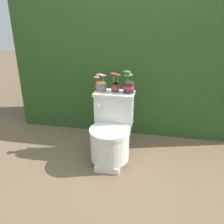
{
  "coord_description": "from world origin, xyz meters",
  "views": [
    {
      "loc": [
        0.35,
        -2.22,
        1.59
      ],
      "look_at": [
        -0.1,
        0.09,
        0.55
      ],
      "focal_mm": 40.0,
      "sensor_mm": 36.0,
      "label": 1
    }
  ],
  "objects_px": {
    "potted_plant_midleft": "(115,85)",
    "potted_plant_middle": "(129,85)",
    "toilet": "(111,133)",
    "potted_plant_left": "(101,85)"
  },
  "relations": [
    {
      "from": "toilet",
      "to": "potted_plant_left",
      "type": "height_order",
      "value": "potted_plant_left"
    },
    {
      "from": "toilet",
      "to": "potted_plant_left",
      "type": "xyz_separation_m",
      "value": [
        -0.15,
        0.19,
        0.46
      ]
    },
    {
      "from": "potted_plant_middle",
      "to": "toilet",
      "type": "bearing_deg",
      "value": -130.16
    },
    {
      "from": "potted_plant_midleft",
      "to": "toilet",
      "type": "bearing_deg",
      "value": -92.25
    },
    {
      "from": "potted_plant_middle",
      "to": "potted_plant_left",
      "type": "bearing_deg",
      "value": 178.04
    },
    {
      "from": "toilet",
      "to": "potted_plant_midleft",
      "type": "bearing_deg",
      "value": 87.75
    },
    {
      "from": "potted_plant_midleft",
      "to": "potted_plant_middle",
      "type": "bearing_deg",
      "value": -3.46
    },
    {
      "from": "toilet",
      "to": "potted_plant_middle",
      "type": "distance_m",
      "value": 0.54
    },
    {
      "from": "potted_plant_left",
      "to": "potted_plant_midleft",
      "type": "relative_size",
      "value": 0.87
    },
    {
      "from": "toilet",
      "to": "potted_plant_left",
      "type": "relative_size",
      "value": 3.99
    }
  ]
}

